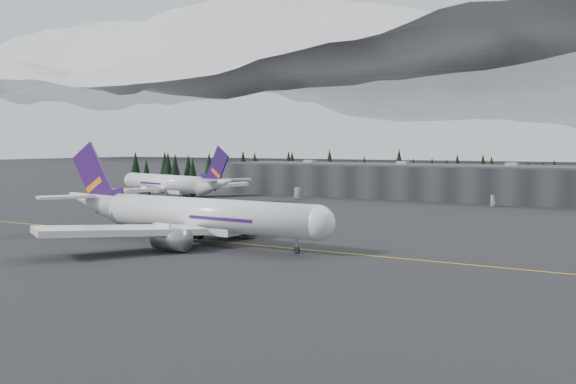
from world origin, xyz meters
The scene contains 8 objects.
ground centered at (0.00, 0.00, 0.00)m, with size 1400.00×1400.00×0.00m, color black.
taxiline centered at (0.00, -2.00, 0.01)m, with size 400.00×0.40×0.02m, color gold.
terminal centered at (0.00, 125.00, 6.30)m, with size 160.00×30.00×12.60m.
treeline centered at (0.00, 162.00, 7.50)m, with size 360.00×20.00×15.00m, color black.
jet_main centered at (-9.64, -5.62, 5.81)m, with size 70.10×64.65×20.60m.
jet_parked centered at (-79.83, 74.59, 5.53)m, with size 65.25×59.15×19.62m.
gse_vehicle_a centered at (-39.18, 94.92, 0.64)m, with size 2.14×4.63×1.29m, color silver.
gse_vehicle_b centered at (28.96, 101.36, 0.66)m, with size 1.56×3.87×1.32m, color white.
Camera 1 is at (73.80, -108.35, 19.92)m, focal length 40.00 mm.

